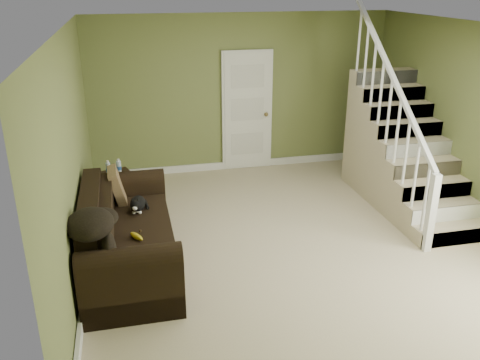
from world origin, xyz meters
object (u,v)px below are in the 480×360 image
cat (138,204)px  side_table (116,193)px  sofa (125,239)px  banana (136,236)px

cat → side_table: bearing=114.3°
sofa → cat: (0.18, 0.40, 0.24)m
side_table → cat: size_ratio=1.64×
side_table → banana: (0.23, -1.83, 0.23)m
sofa → banana: size_ratio=10.47×
sofa → cat: sofa is taller
sofa → cat: 0.50m
sofa → cat: size_ratio=4.72×
sofa → banana: 0.38m
cat → banana: size_ratio=2.22×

